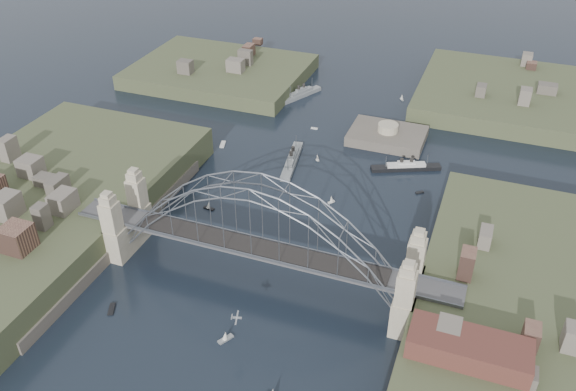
% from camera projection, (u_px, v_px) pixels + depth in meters
% --- Properties ---
extents(ground, '(500.00, 500.00, 0.00)m').
position_uv_depth(ground, '(258.00, 278.00, 129.08)').
color(ground, black).
rests_on(ground, ground).
extents(bridge, '(84.00, 13.80, 24.60)m').
position_uv_depth(bridge, '(257.00, 232.00, 122.21)').
color(bridge, '#4B4B4D').
rests_on(bridge, ground).
extents(shore_west, '(50.50, 90.00, 12.00)m').
position_uv_depth(shore_west, '(38.00, 216.00, 144.69)').
color(shore_west, '#41492C').
rests_on(shore_west, ground).
extents(shore_east, '(50.50, 90.00, 12.00)m').
position_uv_depth(shore_east, '(545.00, 343.00, 111.28)').
color(shore_east, '#41492C').
rests_on(shore_east, ground).
extents(headland_nw, '(60.00, 45.00, 9.00)m').
position_uv_depth(headland_nw, '(221.00, 77.00, 218.71)').
color(headland_nw, '#41492C').
rests_on(headland_nw, ground).
extents(headland_ne, '(70.00, 55.00, 9.50)m').
position_uv_depth(headland_ne, '(527.00, 103.00, 199.63)').
color(headland_ne, '#41492C').
rests_on(headland_ne, ground).
extents(fort_island, '(22.00, 16.00, 9.40)m').
position_uv_depth(fort_island, '(387.00, 141.00, 180.21)').
color(fort_island, '#554E44').
rests_on(fort_island, ground).
extents(wharf_shed, '(20.00, 8.00, 4.00)m').
position_uv_depth(wharf_shed, '(469.00, 348.00, 99.80)').
color(wharf_shed, '#592D26').
rests_on(wharf_shed, shore_east).
extents(naval_cruiser_near, '(5.91, 20.29, 6.04)m').
position_uv_depth(naval_cruiser_near, '(292.00, 160.00, 168.51)').
color(naval_cruiser_near, gray).
rests_on(naval_cruiser_near, ground).
extents(naval_cruiser_far, '(9.67, 16.54, 5.82)m').
position_uv_depth(naval_cruiser_far, '(301.00, 94.00, 205.22)').
color(naval_cruiser_far, gray).
rests_on(naval_cruiser_far, ground).
extents(ocean_liner, '(18.59, 10.26, 4.71)m').
position_uv_depth(ocean_liner, '(406.00, 167.00, 165.75)').
color(ocean_liner, black).
rests_on(ocean_liner, ground).
extents(aeroplane, '(2.01, 3.53, 0.52)m').
position_uv_depth(aeroplane, '(236.00, 318.00, 109.03)').
color(aeroplane, '#9FA1A6').
extents(small_boat_a, '(2.90, 1.27, 2.38)m').
position_uv_depth(small_boat_a, '(209.00, 206.00, 150.05)').
color(small_boat_a, silver).
rests_on(small_boat_a, ground).
extents(small_boat_b, '(1.55, 1.88, 2.38)m').
position_uv_depth(small_boat_b, '(331.00, 200.00, 152.21)').
color(small_boat_b, silver).
rests_on(small_boat_b, ground).
extents(small_boat_c, '(2.48, 3.29, 2.38)m').
position_uv_depth(small_boat_c, '(225.00, 337.00, 114.18)').
color(small_boat_c, silver).
rests_on(small_boat_c, ground).
extents(small_boat_d, '(2.12, 1.99, 0.45)m').
position_uv_depth(small_boat_d, '(420.00, 193.00, 156.33)').
color(small_boat_d, silver).
rests_on(small_boat_d, ground).
extents(small_boat_e, '(2.29, 4.04, 0.45)m').
position_uv_depth(small_boat_e, '(223.00, 144.00, 177.62)').
color(small_boat_e, silver).
rests_on(small_boat_e, ground).
extents(small_boat_f, '(1.59, 1.57, 2.38)m').
position_uv_depth(small_boat_f, '(317.00, 158.00, 169.39)').
color(small_boat_f, silver).
rests_on(small_boat_f, ground).
extents(small_boat_h, '(2.13, 0.85, 0.45)m').
position_uv_depth(small_boat_h, '(314.00, 128.00, 186.03)').
color(small_boat_h, silver).
rests_on(small_boat_h, ground).
extents(small_boat_i, '(1.61, 2.31, 1.43)m').
position_uv_depth(small_boat_i, '(415.00, 266.00, 131.82)').
color(small_boat_i, silver).
rests_on(small_boat_i, ground).
extents(small_boat_j, '(2.36, 3.45, 0.45)m').
position_uv_depth(small_boat_j, '(112.00, 309.00, 121.15)').
color(small_boat_j, silver).
rests_on(small_boat_j, ground).
extents(small_boat_k, '(1.73, 2.20, 2.38)m').
position_uv_depth(small_boat_k, '(402.00, 97.00, 203.01)').
color(small_boat_k, silver).
rests_on(small_boat_k, ground).
extents(small_boat_l, '(2.79, 1.64, 2.38)m').
position_uv_depth(small_boat_l, '(156.00, 178.00, 161.09)').
color(small_boat_l, silver).
rests_on(small_boat_l, ground).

